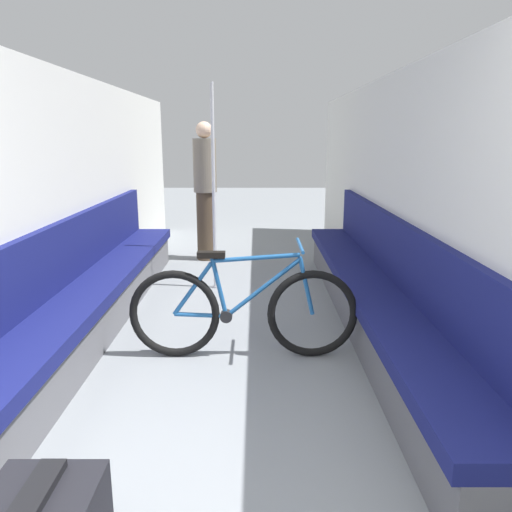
% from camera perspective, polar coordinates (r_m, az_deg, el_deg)
% --- Properties ---
extents(wall_left, '(0.10, 9.14, 2.16)m').
position_cam_1_polar(wall_left, '(4.43, -22.09, 5.67)').
color(wall_left, silver).
rests_on(wall_left, ground).
extents(wall_right, '(0.10, 9.14, 2.16)m').
position_cam_1_polar(wall_right, '(4.30, 16.87, 5.87)').
color(wall_right, silver).
rests_on(wall_right, ground).
extents(bench_seat_row_left, '(0.47, 4.79, 0.95)m').
position_cam_1_polar(bench_seat_row_left, '(4.43, -18.52, -4.39)').
color(bench_seat_row_left, '#5B5B60').
rests_on(bench_seat_row_left, ground).
extents(bench_seat_row_right, '(0.47, 4.79, 0.95)m').
position_cam_1_polar(bench_seat_row_right, '(4.32, 13.24, -4.47)').
color(bench_seat_row_right, '#5B5B60').
rests_on(bench_seat_row_right, ground).
extents(bicycle, '(1.69, 0.46, 0.86)m').
position_cam_1_polar(bicycle, '(3.69, -1.64, -6.35)').
color(bicycle, black).
rests_on(bicycle, ground).
extents(grab_pole_near, '(0.08, 0.08, 2.14)m').
position_cam_1_polar(grab_pole_near, '(5.28, -5.03, 7.30)').
color(grab_pole_near, gray).
rests_on(grab_pole_near, ground).
extents(passenger_standing, '(0.30, 0.30, 1.80)m').
position_cam_1_polar(passenger_standing, '(6.60, -5.99, 7.54)').
color(passenger_standing, '#473828').
rests_on(passenger_standing, ground).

